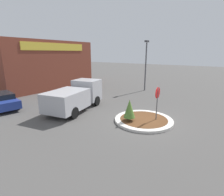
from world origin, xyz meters
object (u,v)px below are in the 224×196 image
at_px(stop_sign, 157,97).
at_px(light_pole, 146,62).
at_px(utility_truck, 76,96).
at_px(parked_sedan_blue, 1,100).

distance_m(stop_sign, light_pole, 10.72).
xyz_separation_m(utility_truck, parked_sedan_blue, (-3.47, 5.53, -0.46)).
xyz_separation_m(utility_truck, light_pole, (10.54, -1.40, 2.43)).
xyz_separation_m(stop_sign, utility_truck, (-1.33, 6.57, -0.57)).
relative_size(stop_sign, utility_truck, 0.41).
height_order(stop_sign, utility_truck, stop_sign).
distance_m(utility_truck, parked_sedan_blue, 6.55).
relative_size(utility_truck, light_pole, 0.99).
distance_m(parked_sedan_blue, light_pole, 15.89).
distance_m(stop_sign, parked_sedan_blue, 13.06).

